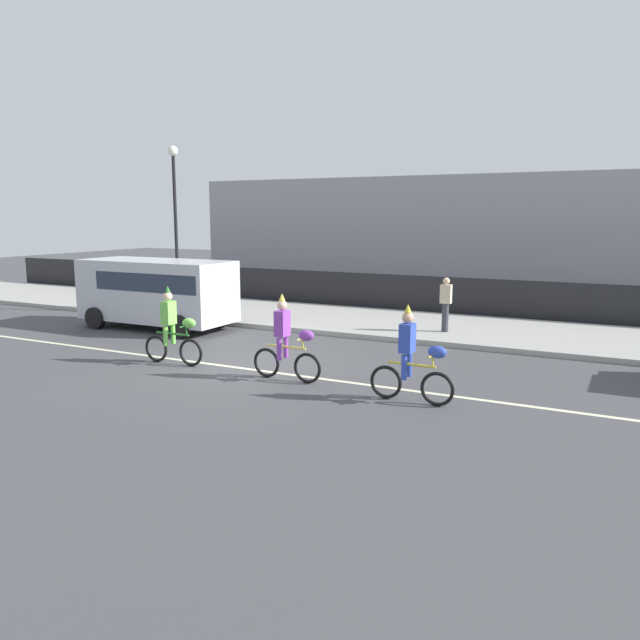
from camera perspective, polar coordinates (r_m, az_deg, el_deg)
name	(u,v)px	position (r m, az deg, el deg)	size (l,w,h in m)	color
ground_plane	(249,363)	(15.40, -6.48, -3.96)	(80.00, 80.00, 0.00)	#424244
road_centre_line	(238,368)	(15.00, -7.54, -4.33)	(36.00, 0.14, 0.01)	beige
sidewalk_curb	(356,321)	(21.00, 3.35, -0.06)	(60.00, 5.00, 0.15)	#9E9B93
fence_line	(388,293)	(23.56, 6.21, 2.49)	(40.00, 0.08, 1.40)	black
building_backdrop	(501,235)	(31.04, 16.21, 7.47)	(28.00, 8.00, 5.28)	#99939E
parade_cyclist_lime	(173,330)	(15.48, -13.30, -0.91)	(1.72, 0.50, 1.92)	black
parade_cyclist_purple	(287,343)	(13.60, -3.05, -2.09)	(1.72, 0.50, 1.92)	black
parade_cyclist_cobalt	(412,360)	(12.12, 8.44, -3.64)	(1.72, 0.50, 1.92)	black
parked_van_silver	(159,289)	(20.43, -14.54, 2.79)	(5.00, 2.22, 2.18)	silver
street_lamp_post	(175,204)	(23.41, -13.12, 10.32)	(0.36, 0.36, 5.86)	black
pedestrian_onlooker	(446,303)	(18.84, 11.42, 1.54)	(0.32, 0.20, 1.62)	#33333D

